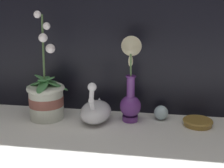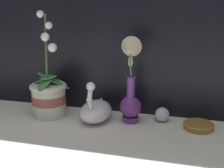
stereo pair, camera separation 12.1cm
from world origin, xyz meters
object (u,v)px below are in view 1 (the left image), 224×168
Objects in this scene: orchid_potted_plant at (46,97)px; swan_figurine at (96,110)px; blue_vase at (130,86)px; amber_dish at (198,122)px; glass_sphere at (161,113)px.

orchid_potted_plant reaches higher than swan_figurine.
orchid_potted_plant reaches higher than blue_vase.
blue_vase is at bearing -178.16° from amber_dish.
glass_sphere is (0.26, 0.06, -0.02)m from swan_figurine.
orchid_potted_plant is 0.47m from glass_sphere.
swan_figurine is 0.26m from glass_sphere.
swan_figurine is 0.40m from amber_dish.
glass_sphere is 0.15m from amber_dish.
blue_vase is 2.95× the size of amber_dish.
orchid_potted_plant is 3.74× the size of amber_dish.
glass_sphere is at bearing 13.27° from swan_figurine.
swan_figurine reaches higher than glass_sphere.
blue_vase reaches higher than swan_figurine.
glass_sphere is at bearing 7.48° from orchid_potted_plant.
swan_figurine is 1.66× the size of amber_dish.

